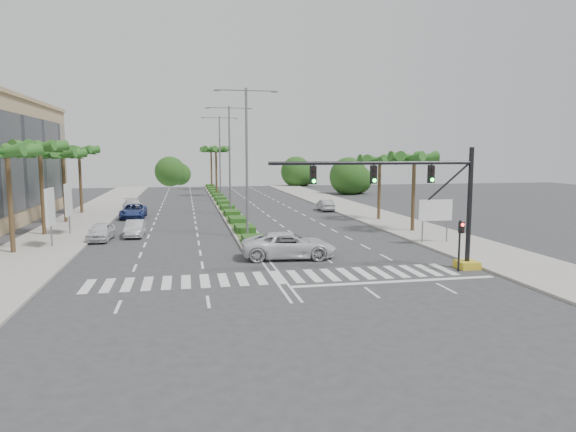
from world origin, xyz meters
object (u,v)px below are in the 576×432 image
object	(u,v)px
car_crossing	(289,245)
car_parked_b	(135,228)
car_parked_a	(101,232)
car_parked_d	(133,207)
car_parked_c	(133,211)
car_right	(325,205)

from	to	relation	value
car_crossing	car_parked_b	bearing A→B (deg)	49.02
car_parked_a	car_parked_d	bearing A→B (deg)	92.16
car_parked_c	car_crossing	distance (m)	26.72
car_parked_c	car_right	size ratio (longest dim) A/B	1.31
car_parked_a	car_parked_b	distance (m)	2.91
car_parked_c	car_parked_d	bearing A→B (deg)	96.53
car_parked_b	car_parked_c	xyz separation A→B (m)	(-1.30, 12.64, 0.08)
car_parked_c	car_crossing	world-z (taller)	car_crossing
car_parked_c	car_crossing	size ratio (longest dim) A/B	0.88
car_parked_b	car_parked_d	distance (m)	17.11
car_parked_d	car_crossing	world-z (taller)	car_crossing
car_parked_a	car_crossing	size ratio (longest dim) A/B	0.68
car_parked_b	car_parked_c	distance (m)	12.71
car_right	car_parked_d	bearing A→B (deg)	-1.82
car_parked_d	car_crossing	size ratio (longest dim) A/B	0.90
car_parked_a	car_parked_b	xyz separation A→B (m)	(2.44, 1.58, -0.04)
car_parked_d	car_right	size ratio (longest dim) A/B	1.35
car_right	car_crossing	bearing A→B (deg)	71.94
car_parked_b	car_parked_a	bearing A→B (deg)	-146.26
car_parked_c	car_parked_d	size ratio (longest dim) A/B	0.97
car_parked_a	car_crossing	bearing A→B (deg)	-31.98
car_parked_d	car_crossing	distance (m)	30.88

